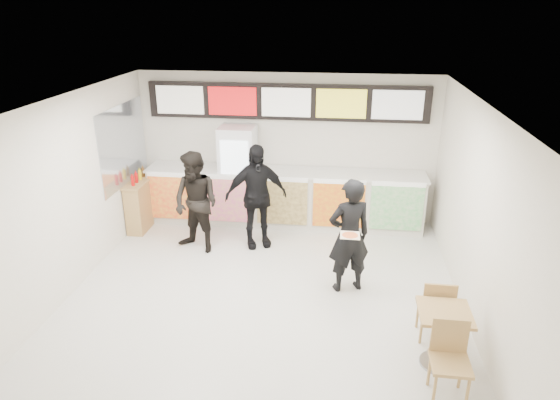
% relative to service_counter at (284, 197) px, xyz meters
% --- Properties ---
extents(floor, '(7.00, 7.00, 0.00)m').
position_rel_service_counter_xyz_m(floor, '(-0.00, -3.09, -0.57)').
color(floor, beige).
rests_on(floor, ground).
extents(ceiling, '(7.00, 7.00, 0.00)m').
position_rel_service_counter_xyz_m(ceiling, '(-0.00, -3.09, 2.43)').
color(ceiling, white).
rests_on(ceiling, wall_back).
extents(wall_back, '(6.00, 0.00, 6.00)m').
position_rel_service_counter_xyz_m(wall_back, '(-0.00, 0.41, 0.93)').
color(wall_back, silver).
rests_on(wall_back, floor).
extents(wall_left, '(0.00, 7.00, 7.00)m').
position_rel_service_counter_xyz_m(wall_left, '(-3.00, -3.09, 0.93)').
color(wall_left, silver).
rests_on(wall_left, floor).
extents(wall_right, '(0.00, 7.00, 7.00)m').
position_rel_service_counter_xyz_m(wall_right, '(3.00, -3.09, 0.93)').
color(wall_right, silver).
rests_on(wall_right, floor).
extents(service_counter, '(5.56, 0.77, 1.14)m').
position_rel_service_counter_xyz_m(service_counter, '(0.00, 0.00, 0.00)').
color(service_counter, silver).
rests_on(service_counter, floor).
extents(menu_board, '(5.50, 0.14, 0.70)m').
position_rel_service_counter_xyz_m(menu_board, '(0.00, 0.32, 1.88)').
color(menu_board, black).
rests_on(menu_board, wall_back).
extents(drinks_fridge, '(0.70, 0.67, 2.00)m').
position_rel_service_counter_xyz_m(drinks_fridge, '(-0.93, 0.02, 0.43)').
color(drinks_fridge, white).
rests_on(drinks_fridge, floor).
extents(mirror_panel, '(0.01, 2.00, 1.50)m').
position_rel_service_counter_xyz_m(mirror_panel, '(-2.99, -0.64, 1.18)').
color(mirror_panel, '#B2B7BF').
rests_on(mirror_panel, wall_left).
extents(customer_main, '(0.79, 0.66, 1.85)m').
position_rel_service_counter_xyz_m(customer_main, '(1.28, -2.38, 0.35)').
color(customer_main, black).
rests_on(customer_main, floor).
extents(customer_left, '(1.11, 1.00, 1.85)m').
position_rel_service_counter_xyz_m(customer_left, '(-1.42, -1.36, 0.35)').
color(customer_left, black).
rests_on(customer_left, floor).
extents(customer_mid, '(1.24, 0.87, 1.95)m').
position_rel_service_counter_xyz_m(customer_mid, '(-0.40, -1.02, 0.40)').
color(customer_mid, black).
rests_on(customer_mid, floor).
extents(pizza_slice, '(0.36, 0.36, 0.02)m').
position_rel_service_counter_xyz_m(pizza_slice, '(1.28, -2.83, 0.58)').
color(pizza_slice, beige).
rests_on(pizza_slice, customer_main).
extents(cafe_table, '(0.63, 1.59, 0.93)m').
position_rel_service_counter_xyz_m(cafe_table, '(2.43, -4.04, -0.03)').
color(cafe_table, tan).
rests_on(cafe_table, floor).
extents(condiment_ledge, '(0.36, 0.88, 1.18)m').
position_rel_service_counter_xyz_m(condiment_ledge, '(-2.82, -0.57, -0.07)').
color(condiment_ledge, tan).
rests_on(condiment_ledge, floor).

